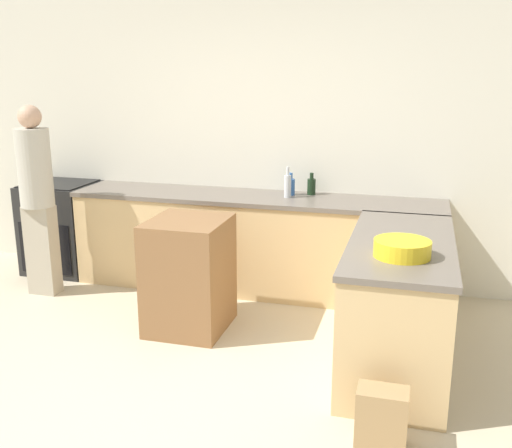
{
  "coord_description": "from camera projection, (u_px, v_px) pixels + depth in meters",
  "views": [
    {
      "loc": [
        1.42,
        -2.98,
        2.02
      ],
      "look_at": [
        0.32,
        0.98,
        0.93
      ],
      "focal_mm": 42.0,
      "sensor_mm": 36.0,
      "label": 1
    }
  ],
  "objects": [
    {
      "name": "vinegar_bottle_clear",
      "position": [
        288.0,
        185.0,
        5.29
      ],
      "size": [
        0.06,
        0.06,
        0.28
      ],
      "color": "silver",
      "rests_on": "counter_back"
    },
    {
      "name": "range_oven",
      "position": [
        62.0,
        227.0,
        6.02
      ],
      "size": [
        0.65,
        0.63,
        0.9
      ],
      "color": "black",
      "rests_on": "ground_plane"
    },
    {
      "name": "person_by_range",
      "position": [
        37.0,
        193.0,
        5.27
      ],
      "size": [
        0.29,
        0.29,
        1.7
      ],
      "color": "#ADA38E",
      "rests_on": "ground_plane"
    },
    {
      "name": "island_table",
      "position": [
        189.0,
        275.0,
        4.67
      ],
      "size": [
        0.58,
        0.64,
        0.88
      ],
      "color": "brown",
      "rests_on": "ground_plane"
    },
    {
      "name": "mixing_bowl",
      "position": [
        402.0,
        248.0,
        3.66
      ],
      "size": [
        0.35,
        0.35,
        0.11
      ],
      "color": "yellow",
      "rests_on": "counter_peninsula"
    },
    {
      "name": "ground_plane",
      "position": [
        162.0,
        407.0,
        3.66
      ],
      "size": [
        14.0,
        14.0,
        0.0
      ],
      "primitive_type": "plane",
      "color": "beige"
    },
    {
      "name": "paper_bag",
      "position": [
        382.0,
        418.0,
        3.24
      ],
      "size": [
        0.28,
        0.18,
        0.34
      ],
      "color": "#A88456",
      "rests_on": "ground_plane"
    },
    {
      "name": "wall_back",
      "position": [
        265.0,
        140.0,
        5.58
      ],
      "size": [
        8.0,
        0.06,
        2.7
      ],
      "color": "silver",
      "rests_on": "ground_plane"
    },
    {
      "name": "wine_bottle_dark",
      "position": [
        311.0,
        186.0,
        5.41
      ],
      "size": [
        0.08,
        0.08,
        0.2
      ],
      "color": "black",
      "rests_on": "counter_back"
    },
    {
      "name": "water_bottle_blue",
      "position": [
        291.0,
        186.0,
        5.4
      ],
      "size": [
        0.08,
        0.08,
        0.2
      ],
      "color": "#386BB7",
      "rests_on": "counter_back"
    },
    {
      "name": "counter_back",
      "position": [
        255.0,
        243.0,
        5.5
      ],
      "size": [
        3.37,
        0.66,
        0.89
      ],
      "color": "#D6B27A",
      "rests_on": "ground_plane"
    },
    {
      "name": "counter_peninsula",
      "position": [
        398.0,
        302.0,
        4.11
      ],
      "size": [
        0.69,
        1.63,
        0.89
      ],
      "color": "#D6B27A",
      "rests_on": "ground_plane"
    }
  ]
}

